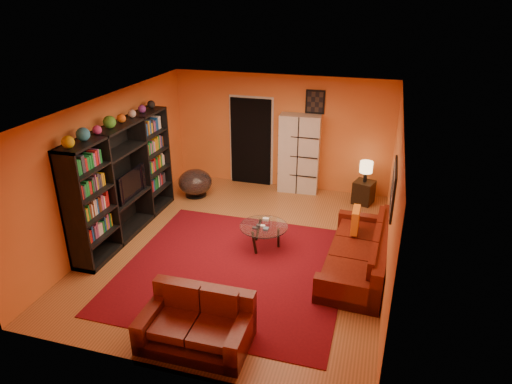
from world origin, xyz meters
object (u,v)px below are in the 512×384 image
(tv, at_px, (128,183))
(sofa, at_px, (363,254))
(bowl_chair, at_px, (195,182))
(loveseat, at_px, (198,322))
(coffee_table, at_px, (264,228))
(side_table, at_px, (364,192))
(entertainment_unit, at_px, (123,181))
(storage_cabinet, at_px, (299,154))
(table_lamp, at_px, (366,168))

(tv, height_order, sofa, tv)
(bowl_chair, bearing_deg, sofa, -27.19)
(sofa, height_order, loveseat, same)
(coffee_table, xyz_separation_m, side_table, (1.59, 2.42, -0.14))
(entertainment_unit, height_order, side_table, entertainment_unit)
(storage_cabinet, xyz_separation_m, bowl_chair, (-2.16, -0.93, -0.57))
(sofa, height_order, storage_cabinet, storage_cabinet)
(tv, height_order, side_table, tv)
(storage_cabinet, bearing_deg, loveseat, -96.67)
(tv, height_order, loveseat, tv)
(sofa, bearing_deg, loveseat, -127.38)
(sofa, xyz_separation_m, coffee_table, (-1.75, 0.21, 0.11))
(coffee_table, bearing_deg, sofa, -6.86)
(sofa, xyz_separation_m, side_table, (-0.16, 2.63, -0.03))
(loveseat, height_order, coffee_table, loveseat)
(sofa, distance_m, side_table, 2.64)
(sofa, bearing_deg, table_lamp, 96.33)
(entertainment_unit, distance_m, storage_cabinet, 3.93)
(coffee_table, xyz_separation_m, table_lamp, (1.59, 2.42, 0.43))
(bowl_chair, distance_m, table_lamp, 3.75)
(bowl_chair, xyz_separation_m, side_table, (3.66, 0.66, -0.08))
(coffee_table, relative_size, side_table, 1.72)
(entertainment_unit, bearing_deg, side_table, 30.79)
(coffee_table, bearing_deg, bowl_chair, 139.73)
(entertainment_unit, height_order, loveseat, entertainment_unit)
(entertainment_unit, relative_size, tv, 3.32)
(bowl_chair, bearing_deg, coffee_table, -40.27)
(coffee_table, distance_m, side_table, 2.90)
(loveseat, distance_m, table_lamp, 5.30)
(entertainment_unit, xyz_separation_m, coffee_table, (2.66, 0.11, -0.66))
(loveseat, relative_size, bowl_chair, 1.90)
(loveseat, bearing_deg, coffee_table, -5.17)
(side_table, xyz_separation_m, table_lamp, (0.00, -0.00, 0.57))
(coffee_table, bearing_deg, loveseat, -94.67)
(tv, height_order, table_lamp, tv)
(loveseat, bearing_deg, sofa, -40.66)
(tv, height_order, bowl_chair, tv)
(coffee_table, height_order, storage_cabinet, storage_cabinet)
(sofa, height_order, side_table, sofa)
(entertainment_unit, distance_m, loveseat, 3.53)
(entertainment_unit, xyz_separation_m, storage_cabinet, (2.75, 2.80, -0.16))
(loveseat, relative_size, table_lamp, 3.12)
(loveseat, relative_size, storage_cabinet, 0.80)
(storage_cabinet, bearing_deg, bowl_chair, -160.10)
(tv, distance_m, table_lamp, 4.89)
(entertainment_unit, height_order, tv, entertainment_unit)
(loveseat, bearing_deg, entertainment_unit, 44.92)
(loveseat, relative_size, coffee_table, 1.65)
(coffee_table, height_order, bowl_chair, bowl_chair)
(entertainment_unit, xyz_separation_m, tv, (0.05, 0.05, -0.07))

